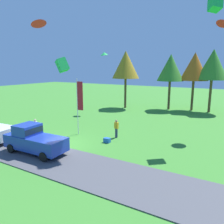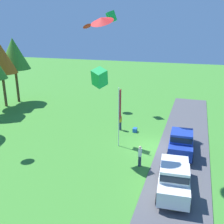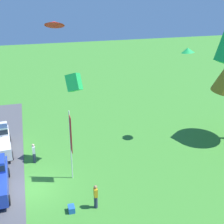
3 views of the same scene
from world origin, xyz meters
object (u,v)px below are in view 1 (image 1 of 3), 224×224
object	(u,v)px
kite_delta_over_trees	(38,22)
kite_box_topmost	(215,3)
person_beside_suv	(116,129)
tree_lone_near	(171,68)
car_pickup_mid_row	(34,139)
cooler_box	(107,140)
tree_far_right	(126,65)
flag_banner	(79,100)
tree_far_left	(213,65)
kite_delta_near_flag	(223,23)
kite_box_mid_center	(62,65)
person_on_lawn	(36,128)
kite_delta_low_drifter	(104,54)
tree_center_back	(195,67)

from	to	relation	value
kite_delta_over_trees	kite_box_topmost	size ratio (longest dim) A/B	1.28
person_beside_suv	tree_lone_near	xyz separation A→B (m)	(0.27, 16.39, 5.53)
car_pickup_mid_row	cooler_box	world-z (taller)	car_pickup_mid_row
tree_far_right	flag_banner	world-z (taller)	tree_far_right
tree_far_left	kite_delta_near_flag	bearing A→B (deg)	-81.36
flag_banner	kite_box_mid_center	distance (m)	4.31
tree_far_left	kite_box_mid_center	bearing A→B (deg)	-125.34
tree_far_right	flag_banner	size ratio (longest dim) A/B	1.66
kite_delta_near_flag	person_on_lawn	bearing A→B (deg)	-144.28
kite_delta_over_trees	kite_box_mid_center	world-z (taller)	kite_delta_over_trees
person_on_lawn	kite_box_topmost	bearing A→B (deg)	26.38
kite_box_topmost	kite_delta_low_drifter	bearing A→B (deg)	156.08
kite_delta_over_trees	cooler_box	bearing A→B (deg)	-3.65
kite_box_mid_center	kite_box_topmost	xyz separation A→B (m)	(13.44, 3.48, 4.86)
flag_banner	kite_delta_low_drifter	bearing A→B (deg)	109.94
car_pickup_mid_row	kite_delta_near_flag	bearing A→B (deg)	49.62
tree_center_back	kite_box_topmost	xyz separation A→B (m)	(3.64, -14.05, 5.00)
tree_far_left	tree_far_right	bearing A→B (deg)	-166.64
tree_far_left	cooler_box	xyz separation A→B (m)	(-6.08, -18.81, -6.64)
person_beside_suv	cooler_box	distance (m)	1.74
tree_center_back	tree_far_left	size ratio (longest dim) A/B	0.96
tree_far_left	kite_delta_low_drifter	world-z (taller)	tree_far_left
car_pickup_mid_row	tree_far_right	xyz separation A→B (m)	(-2.62, 20.74, 5.75)
tree_far_left	cooler_box	distance (m)	20.85
tree_far_right	kite_delta_low_drifter	xyz separation A→B (m)	(-1.20, -4.42, 1.51)
person_on_lawn	kite_box_mid_center	xyz separation A→B (m)	(0.54, 3.46, 5.83)
tree_far_right	tree_center_back	world-z (taller)	tree_far_right
flag_banner	kite_delta_near_flag	world-z (taller)	kite_delta_near_flag
person_beside_suv	kite_box_topmost	xyz separation A→B (m)	(7.19, 3.37, 10.69)
kite_box_mid_center	tree_lone_near	bearing A→B (deg)	68.43
tree_center_back	flag_banner	world-z (taller)	tree_center_back
tree_far_left	kite_delta_low_drifter	size ratio (longest dim) A/B	8.08
kite_delta_over_trees	kite_delta_near_flag	distance (m)	17.71
tree_far_right	kite_delta_low_drifter	size ratio (longest dim) A/B	8.11
person_on_lawn	tree_lone_near	size ratio (longest dim) A/B	0.20
cooler_box	kite_delta_near_flag	xyz separation A→B (m)	(7.66, 8.39, 10.40)
tree_lone_near	kite_delta_over_trees	world-z (taller)	kite_delta_over_trees
cooler_box	person_beside_suv	bearing A→B (deg)	88.19
tree_lone_near	kite_delta_over_trees	bearing A→B (deg)	-116.02
person_on_lawn	kite_delta_low_drifter	bearing A→B (deg)	92.87
tree_far_right	kite_box_topmost	distance (m)	17.96
person_beside_suv	tree_center_back	bearing A→B (deg)	78.48
person_beside_suv	kite_delta_near_flag	distance (m)	14.09
kite_delta_low_drifter	tree_far_right	bearing A→B (deg)	74.87
tree_far_left	kite_box_topmost	xyz separation A→B (m)	(1.16, -13.84, 4.72)
tree_lone_near	person_beside_suv	bearing A→B (deg)	-90.95
tree_lone_near	kite_delta_near_flag	bearing A→B (deg)	-52.61
tree_center_back	person_on_lawn	bearing A→B (deg)	-116.23
kite_box_mid_center	kite_delta_near_flag	xyz separation A→B (m)	(13.86, 6.90, 3.89)
tree_lone_near	kite_delta_near_flag	world-z (taller)	kite_delta_near_flag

